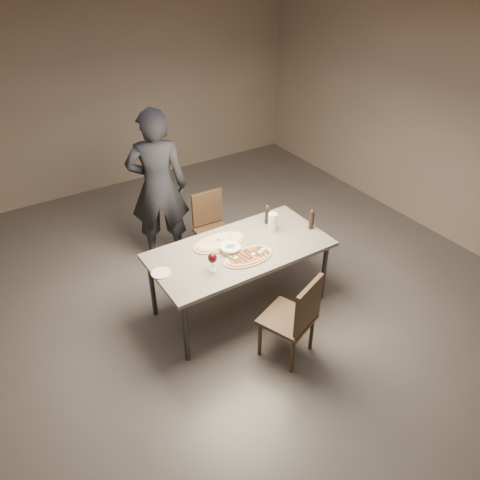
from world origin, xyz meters
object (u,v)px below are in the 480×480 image
pepper_mill_left (311,220)px  diner (158,187)px  zucchini_pizza (248,256)px  bread_basket (230,248)px  chair_far (211,224)px  carafe (273,222)px  chair_near (296,315)px  dining_table (240,253)px  ham_pizza (219,242)px

pepper_mill_left → diner: 1.79m
zucchini_pizza → bread_basket: (-0.10, 0.17, 0.03)m
bread_basket → chair_far: size_ratio=0.24×
pepper_mill_left → bread_basket: bearing=174.8°
pepper_mill_left → carafe: size_ratio=1.12×
chair_near → diner: size_ratio=0.49×
dining_table → zucchini_pizza: 0.19m
carafe → dining_table: bearing=-168.1°
dining_table → bread_basket: bearing=-178.7°
ham_pizza → diner: (-0.14, 1.13, 0.16)m
carafe → diner: bearing=121.0°
pepper_mill_left → chair_near: bearing=-135.5°
chair_near → chair_far: bearing=63.5°
carafe → diner: size_ratio=0.11×
diner → dining_table: bearing=125.6°
ham_pizza → pepper_mill_left: bearing=3.6°
chair_near → chair_far: (0.16, 1.81, -0.03)m
ham_pizza → chair_far: chair_far is taller
dining_table → zucchini_pizza: (-0.02, -0.18, 0.07)m
pepper_mill_left → ham_pizza: bearing=163.9°
bread_basket → chair_near: size_ratio=0.23×
bread_basket → pepper_mill_left: bearing=-5.2°
ham_pizza → chair_far: bearing=86.2°
dining_table → chair_near: size_ratio=1.98×
chair_far → diner: 0.75m
chair_near → diner: bearing=76.8°
dining_table → chair_near: (0.04, -0.86, -0.18)m
pepper_mill_left → chair_far: size_ratio=0.26×
dining_table → pepper_mill_left: size_ratio=8.02×
zucchini_pizza → pepper_mill_left: 0.86m
zucchini_pizza → ham_pizza: (-0.11, 0.36, -0.00)m
bread_basket → carafe: bearing=9.9°
ham_pizza → chair_near: size_ratio=0.62×
bread_basket → chair_far: bearing=71.6°
zucchini_pizza → chair_far: bearing=98.7°
bread_basket → zucchini_pizza: bearing=-61.0°
dining_table → bread_basket: bread_basket is taller
carafe → diner: 1.43m
dining_table → chair_far: chair_far is taller
zucchini_pizza → diner: 1.52m
bread_basket → chair_near: (0.15, -0.86, -0.28)m
zucchini_pizza → chair_far: size_ratio=0.62×
zucchini_pizza → chair_near: bearing=-65.3°
chair_far → bread_basket: bearing=74.3°
dining_table → pepper_mill_left: 0.85m
zucchini_pizza → ham_pizza: 0.38m
carafe → pepper_mill_left: bearing=-27.0°
ham_pizza → bread_basket: bread_basket is taller
zucchini_pizza → chair_near: (0.06, -0.69, -0.26)m
zucchini_pizza → bread_basket: 0.20m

